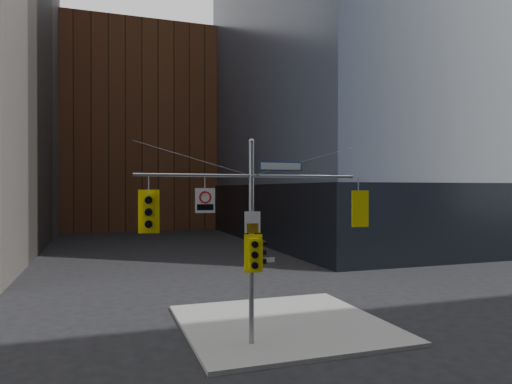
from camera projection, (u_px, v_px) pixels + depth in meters
ground at (272, 369)px, 14.03m from camera, size 160.00×160.00×0.00m
sidewalk_corner at (283, 324)px, 18.46m from camera, size 8.00×8.00×0.15m
podium_ne at (399, 211)px, 53.29m from camera, size 36.40×36.40×6.00m
brick_midrise at (137, 133)px, 68.89m from camera, size 26.00×20.00×28.00m
signal_assembly at (252, 221)px, 15.89m from camera, size 8.00×0.80×7.30m
traffic_light_west_arm at (149, 212)px, 14.78m from camera, size 0.69×0.58×1.44m
traffic_light_east_arm at (358, 208)px, 17.25m from camera, size 0.65×0.58×1.37m
traffic_light_pole_side at (260, 253)px, 16.00m from camera, size 0.40×0.34×0.95m
traffic_light_pole_front at (254, 254)px, 15.64m from camera, size 0.63×0.56×1.33m
street_sign_blade at (281, 166)px, 16.23m from camera, size 1.63×0.06×0.32m
regulatory_sign_arm at (205, 200)px, 15.34m from camera, size 0.67×0.13×0.84m
regulatory_sign_pole at (253, 223)px, 15.78m from camera, size 0.57×0.05×0.75m
street_blade_ew at (264, 260)px, 16.05m from camera, size 0.84×0.05×0.17m
street_blade_ns at (248, 266)px, 16.33m from camera, size 0.06×0.75×0.15m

